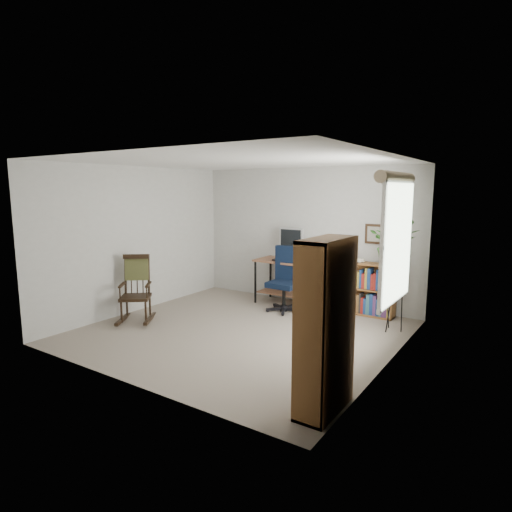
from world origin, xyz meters
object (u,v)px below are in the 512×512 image
Objects in this scene: desk at (287,282)px; office_chair at (284,279)px; low_bookshelf at (369,289)px; tall_bookshelf at (325,327)px; rocking_chair at (135,288)px.

office_chair is at bearing -66.51° from desk.
desk is 1.00× the size of office_chair.
tall_bookshelf reaches higher than low_bookshelf.
tall_bookshelf reaches higher than rocking_chair.
low_bookshelf is (2.90, 2.31, -0.09)m from rocking_chair.
tall_bookshelf is at bearing -55.33° from desk.
low_bookshelf is 0.54× the size of tall_bookshelf.
office_chair is 3.26m from tall_bookshelf.
low_bookshelf is at bearing 101.77° from tall_bookshelf.
rocking_chair is at bearing -142.27° from office_chair.
office_chair is 1.39m from low_bookshelf.
office_chair is 1.05× the size of rocking_chair.
office_chair is 2.39m from rocking_chair.
tall_bookshelf is (3.56, -0.88, 0.28)m from rocking_chair.
office_chair is at bearing 8.71° from rocking_chair.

